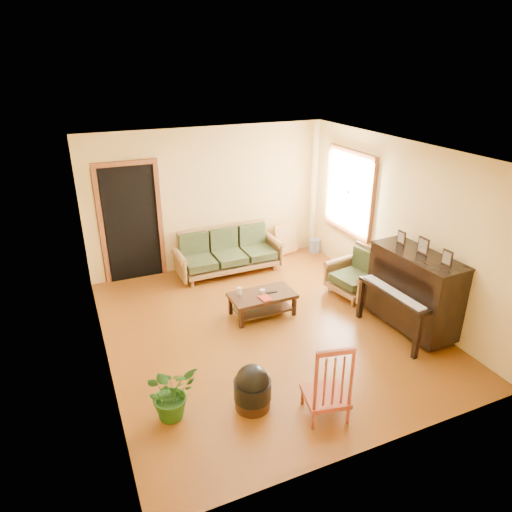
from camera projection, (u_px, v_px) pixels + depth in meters
name	position (u px, v px, depth m)	size (l,w,h in m)	color
floor	(266.00, 328.00, 6.77)	(5.00, 5.00, 0.00)	#5E2F0C
doorway	(131.00, 224.00, 7.92)	(1.08, 0.16, 2.05)	black
window	(350.00, 192.00, 8.07)	(0.12, 1.36, 1.46)	white
sofa	(229.00, 252.00, 8.37)	(1.93, 0.81, 0.83)	brown
coffee_table	(262.00, 304.00, 7.06)	(0.99, 0.54, 0.36)	black
armchair	(355.00, 273.00, 7.54)	(0.77, 0.81, 0.81)	brown
piano	(414.00, 293.00, 6.52)	(0.80, 1.36, 1.20)	black
footstool	(252.00, 392.00, 5.18)	(0.43, 0.43, 0.41)	black
red_chair	(327.00, 378.00, 4.96)	(0.46, 0.50, 0.99)	maroon
leaning_frame	(286.00, 239.00, 9.18)	(0.50, 0.11, 0.67)	#CB9143
ceramic_crock	(314.00, 246.00, 9.35)	(0.22, 0.22, 0.27)	#34539C
potted_plant	(171.00, 392.00, 5.00)	(0.57, 0.50, 0.63)	#215217
book	(261.00, 300.00, 6.80)	(0.16, 0.21, 0.02)	#9E2315
candle	(240.00, 291.00, 6.94)	(0.07, 0.07, 0.12)	silver
glass_jar	(262.00, 291.00, 7.00)	(0.09, 0.09, 0.06)	silver
remote	(272.00, 292.00, 7.02)	(0.17, 0.04, 0.02)	black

